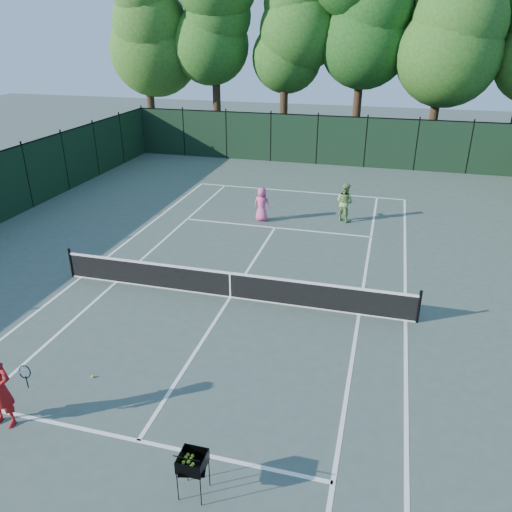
% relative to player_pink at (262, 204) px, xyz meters
% --- Properties ---
extents(ground, '(90.00, 90.00, 0.00)m').
position_rel_player_pink_xyz_m(ground, '(0.78, -7.12, -0.77)').
color(ground, '#425046').
rests_on(ground, ground).
extents(sideline_doubles_left, '(0.10, 23.77, 0.01)m').
position_rel_player_pink_xyz_m(sideline_doubles_left, '(-4.70, -7.12, -0.77)').
color(sideline_doubles_left, white).
rests_on(sideline_doubles_left, ground).
extents(sideline_doubles_right, '(0.10, 23.77, 0.01)m').
position_rel_player_pink_xyz_m(sideline_doubles_right, '(6.27, -7.12, -0.77)').
color(sideline_doubles_right, white).
rests_on(sideline_doubles_right, ground).
extents(sideline_singles_left, '(0.10, 23.77, 0.01)m').
position_rel_player_pink_xyz_m(sideline_singles_left, '(-3.33, -7.12, -0.77)').
color(sideline_singles_left, white).
rests_on(sideline_singles_left, ground).
extents(sideline_singles_right, '(0.10, 23.77, 0.01)m').
position_rel_player_pink_xyz_m(sideline_singles_right, '(4.90, -7.12, -0.77)').
color(sideline_singles_right, white).
rests_on(sideline_singles_right, ground).
extents(baseline_far, '(10.97, 0.10, 0.01)m').
position_rel_player_pink_xyz_m(baseline_far, '(0.78, 4.76, -0.77)').
color(baseline_far, white).
rests_on(baseline_far, ground).
extents(service_line_near, '(8.23, 0.10, 0.01)m').
position_rel_player_pink_xyz_m(service_line_near, '(0.78, -13.52, -0.77)').
color(service_line_near, white).
rests_on(service_line_near, ground).
extents(service_line_far, '(8.23, 0.10, 0.01)m').
position_rel_player_pink_xyz_m(service_line_far, '(0.78, -0.72, -0.77)').
color(service_line_far, white).
rests_on(service_line_far, ground).
extents(center_service_line, '(0.10, 12.80, 0.01)m').
position_rel_player_pink_xyz_m(center_service_line, '(0.78, -7.12, -0.77)').
color(center_service_line, white).
rests_on(center_service_line, ground).
extents(tennis_net, '(11.69, 0.09, 1.06)m').
position_rel_player_pink_xyz_m(tennis_net, '(0.78, -7.12, -0.29)').
color(tennis_net, black).
rests_on(tennis_net, ground).
extents(fence_far, '(24.00, 0.05, 3.00)m').
position_rel_player_pink_xyz_m(fence_far, '(0.78, 10.88, 0.73)').
color(fence_far, black).
rests_on(fence_far, ground).
extents(tree_0, '(6.40, 6.40, 13.14)m').
position_rel_player_pink_xyz_m(tree_0, '(-12.22, 14.38, 7.39)').
color(tree_0, black).
rests_on(tree_0, ground).
extents(tree_1, '(6.80, 6.80, 13.98)m').
position_rel_player_pink_xyz_m(tree_1, '(-7.22, 14.88, 7.92)').
color(tree_1, black).
rests_on(tree_1, ground).
extents(tree_2, '(6.00, 6.00, 12.40)m').
position_rel_player_pink_xyz_m(tree_2, '(-2.22, 14.68, 6.96)').
color(tree_2, black).
rests_on(tree_2, ground).
extents(tree_3, '(7.00, 7.00, 14.45)m').
position_rel_player_pink_xyz_m(tree_3, '(2.78, 15.18, 8.24)').
color(tree_3, black).
rests_on(tree_3, ground).
extents(tree_4, '(6.20, 6.20, 12.97)m').
position_rel_player_pink_xyz_m(tree_4, '(7.78, 14.48, 7.37)').
color(tree_4, black).
rests_on(tree_4, ground).
extents(player_pink, '(0.80, 0.56, 1.54)m').
position_rel_player_pink_xyz_m(player_pink, '(0.00, 0.00, 0.00)').
color(player_pink, '#DE4E83').
rests_on(player_pink, ground).
extents(player_green, '(1.05, 0.99, 1.73)m').
position_rel_player_pink_xyz_m(player_green, '(3.57, 0.99, 0.09)').
color(player_green, '#7AA050').
rests_on(player_green, ground).
extents(ball_hopper, '(0.60, 0.60, 0.94)m').
position_rel_player_pink_xyz_m(ball_hopper, '(2.41, -14.42, 0.02)').
color(ball_hopper, black).
rests_on(ball_hopper, ground).
extents(loose_ball_midcourt, '(0.07, 0.07, 0.07)m').
position_rel_player_pink_xyz_m(loose_ball_midcourt, '(-1.30, -11.91, -0.73)').
color(loose_ball_midcourt, '#DAEF31').
rests_on(loose_ball_midcourt, ground).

